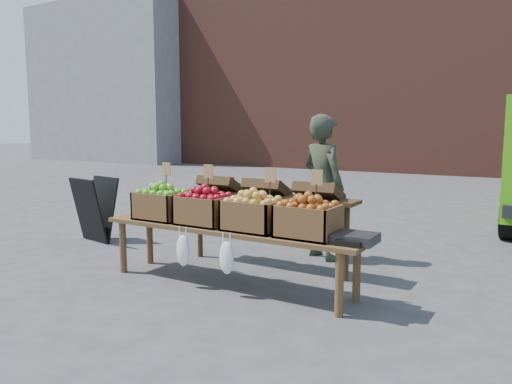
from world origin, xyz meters
The scene contains 12 objects.
ground centered at (0.00, 0.00, 0.00)m, with size 80.00×80.00×0.00m, color #444447.
brick_building centered at (0.00, 15.00, 5.00)m, with size 24.00×4.00×10.00m, color brown.
grey_building centered at (-14.00, 13.00, 3.50)m, with size 8.00×3.00×7.00m, color gray.
vendor centered at (1.33, 1.87, 0.83)m, with size 0.60×0.40×1.65m, color #2A3324.
chalkboard_sign centered at (-1.59, 1.09, 0.43)m, with size 0.57×0.32×0.87m, color black, non-canonical shape.
back_table centered at (0.98, 1.18, 0.52)m, with size 2.10×0.44×1.04m, color #392614, non-canonical shape.
display_bench centered at (0.98, 0.46, 0.28)m, with size 2.70×0.56×0.57m, color brown, non-canonical shape.
crate_golden_apples centered at (0.15, 0.46, 0.71)m, with size 0.50×0.40×0.28m, color #2E8B13, non-canonical shape.
crate_russet_pears centered at (0.70, 0.46, 0.71)m, with size 0.50×0.40×0.28m, color maroon, non-canonical shape.
crate_red_apples centered at (1.25, 0.46, 0.71)m, with size 0.50×0.40×0.28m, color gold, non-canonical shape.
crate_green_apples centered at (1.80, 0.46, 0.71)m, with size 0.50×0.40×0.28m, color #A14910, non-canonical shape.
weighing_scale centered at (2.23, 0.46, 0.61)m, with size 0.34×0.30×0.08m, color black.
Camera 1 is at (3.60, -3.37, 1.51)m, focal length 35.00 mm.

